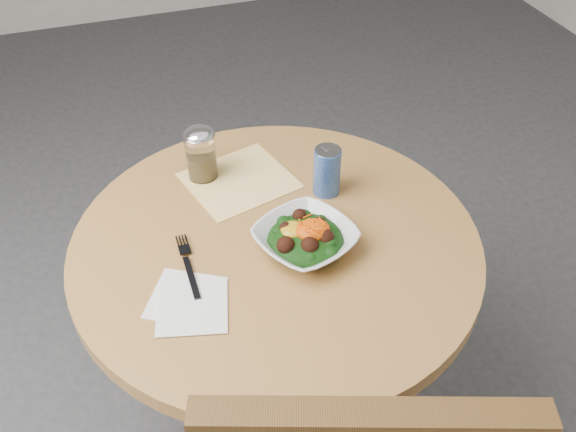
{
  "coord_description": "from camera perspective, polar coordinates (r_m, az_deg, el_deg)",
  "views": [
    {
      "loc": [
        -0.3,
        -0.98,
        1.71
      ],
      "look_at": [
        0.03,
        -0.0,
        0.81
      ],
      "focal_mm": 40.0,
      "sensor_mm": 36.0,
      "label": 1
    }
  ],
  "objects": [
    {
      "name": "ground",
      "position": [
        2.0,
        -0.82,
        -17.96
      ],
      "size": [
        6.0,
        6.0,
        0.0
      ],
      "primitive_type": "plane",
      "color": "#313134",
      "rests_on": "ground"
    },
    {
      "name": "table",
      "position": [
        1.55,
        -1.01,
        -7.39
      ],
      "size": [
        0.9,
        0.9,
        0.75
      ],
      "color": "black",
      "rests_on": "ground"
    },
    {
      "name": "cloth_napkin",
      "position": [
        1.57,
        -4.35,
        3.17
      ],
      "size": [
        0.29,
        0.27,
        0.0
      ],
      "primitive_type": "cube",
      "rotation": [
        0.0,
        0.0,
        0.26
      ],
      "color": "#EFA00C",
      "rests_on": "table"
    },
    {
      "name": "paper_napkins",
      "position": [
        1.29,
        -8.79,
        -7.61
      ],
      "size": [
        0.19,
        0.21,
        0.0
      ],
      "color": "white",
      "rests_on": "table"
    },
    {
      "name": "salad_bowl",
      "position": [
        1.37,
        1.56,
        -2.0
      ],
      "size": [
        0.27,
        0.27,
        0.08
      ],
      "color": "silver",
      "rests_on": "table"
    },
    {
      "name": "fork",
      "position": [
        1.36,
        -8.89,
        -4.18
      ],
      "size": [
        0.03,
        0.19,
        0.0
      ],
      "color": "black",
      "rests_on": "table"
    },
    {
      "name": "spice_shaker",
      "position": [
        1.55,
        -7.75,
        5.49
      ],
      "size": [
        0.08,
        0.08,
        0.14
      ],
      "color": "silver",
      "rests_on": "table"
    },
    {
      "name": "beverage_can",
      "position": [
        1.5,
        3.49,
        4.03
      ],
      "size": [
        0.06,
        0.06,
        0.12
      ],
      "color": "navy",
      "rests_on": "table"
    }
  ]
}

